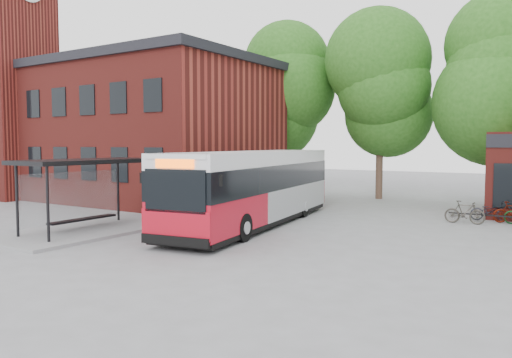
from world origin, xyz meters
The scene contains 11 objects.
ground centered at (0.00, 0.00, 0.00)m, with size 100.00×100.00×0.00m, color slate.
station_building centered at (-13.00, 9.00, 4.25)m, with size 18.40×10.40×8.50m, color maroon, non-canonical shape.
clock_tower centered at (-19.00, 5.00, 9.10)m, with size 5.20×5.20×18.20m, color maroon, non-canonical shape.
bus_shelter centered at (-4.50, -1.00, 1.45)m, with size 3.60×7.00×2.90m, color black, non-canonical shape.
tree_0 centered at (-6.00, 16.00, 5.50)m, with size 7.92×7.92×11.00m, color #205215, non-canonical shape.
tree_1 centered at (1.00, 17.00, 5.20)m, with size 7.92×7.92×10.40m, color #205215, non-canonical shape.
tree_2 centered at (8.00, 16.00, 5.50)m, with size 7.92×7.92×11.00m, color #205215, non-canonical shape.
city_bus centered at (-0.02, 4.09, 1.57)m, with size 2.64×12.39×3.15m, color #B30E1F, non-canonical shape.
bicycle_1 centered at (7.47, 9.27, 0.50)m, with size 0.47×1.67×1.00m, color #39352F.
bicycle_2 centered at (8.27, 10.85, 0.45)m, with size 0.59×1.70×0.89m, color #21222C.
bicycle_3 centered at (9.20, 10.55, 0.47)m, with size 0.45×1.58×0.95m, color #4D1005.
Camera 1 is at (11.47, -13.67, 3.45)m, focal length 35.00 mm.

